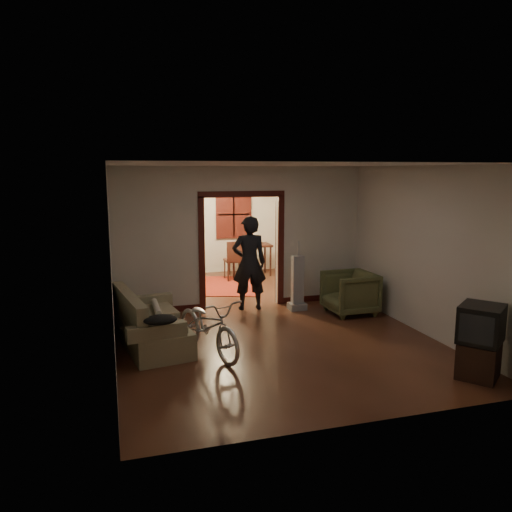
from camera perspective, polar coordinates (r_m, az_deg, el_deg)
name	(u,v)px	position (r m, az deg, el deg)	size (l,w,h in m)	color
floor	(252,316)	(9.50, -0.51, -6.85)	(5.00, 8.50, 0.01)	#3A1C12
ceiling	(251,166)	(9.10, -0.54, 10.29)	(5.00, 8.50, 0.01)	white
wall_back	(208,221)	(13.31, -5.55, 4.04)	(5.00, 0.02, 2.80)	beige
wall_left	(111,249)	(8.86, -16.29, 0.82)	(0.02, 8.50, 2.80)	beige
wall_right	(372,238)	(10.16, 13.17, 2.06)	(0.02, 8.50, 2.80)	beige
partition_wall	(241,238)	(9.91, -1.71, 2.13)	(5.00, 0.14, 2.80)	beige
door_casing	(241,252)	(9.96, -1.70, 0.42)	(1.74, 0.20, 2.32)	#3A100D
far_window	(234,215)	(13.40, -2.58, 4.76)	(0.98, 0.06, 1.28)	black
chandelier	(222,187)	(11.53, -3.96, 7.92)	(0.24, 0.24, 0.24)	#FFE0A5
light_switch	(292,243)	(10.18, 4.13, 1.45)	(0.08, 0.01, 0.12)	silver
sofa	(152,319)	(8.00, -11.83, -7.05)	(0.84, 1.87, 0.86)	#6C6848
rolled_paper	(156,307)	(8.27, -11.33, -5.76)	(0.10, 0.10, 0.81)	beige
jacket	(160,320)	(7.07, -10.88, -7.17)	(0.46, 0.35, 0.14)	black
bicycle	(208,325)	(7.51, -5.48, -7.91)	(0.59, 1.69, 0.89)	silver
armchair	(350,293)	(9.72, 10.65, -4.15)	(0.87, 0.89, 0.81)	#4D522E
tv_stand	(478,360)	(7.35, 24.08, -10.81)	(0.53, 0.48, 0.48)	black
crt_tv	(481,324)	(7.20, 24.36, -7.06)	(0.57, 0.51, 0.49)	black
vacuum	(297,283)	(9.82, 4.75, -3.06)	(0.33, 0.27, 1.09)	gray
person	(249,263)	(9.75, -0.79, -0.81)	(0.68, 0.44, 1.85)	black
oriental_rug	(227,286)	(11.91, -3.33, -3.40)	(1.56, 2.05, 0.02)	maroon
locker	(167,241)	(12.69, -10.13, 1.65)	(0.96, 0.53, 1.92)	#1E321E
globe	(166,202)	(12.59, -10.26, 6.07)	(0.26, 0.26, 0.26)	#1E5972
desk	(250,260)	(13.01, -0.71, -0.48)	(1.09, 0.61, 0.81)	black
desk_chair	(234,260)	(12.47, -2.57, -0.50)	(0.44, 0.44, 0.99)	black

